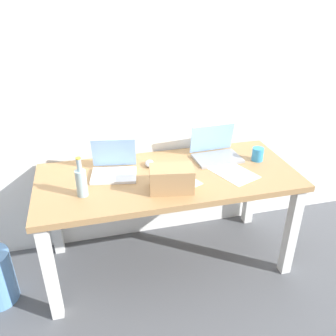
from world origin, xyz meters
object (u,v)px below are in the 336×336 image
object	(u,v)px
desk	(168,187)
laptop_left	(114,167)
computer_mouse	(150,164)
cardboard_box	(172,179)
coffee_mug	(258,154)
beer_bottle	(81,182)
laptop_right	(215,151)

from	to	relation	value
desk	laptop_left	distance (m)	0.39
laptop_left	computer_mouse	distance (m)	0.26
computer_mouse	cardboard_box	bearing A→B (deg)	-70.26
computer_mouse	coffee_mug	xyz separation A→B (m)	(0.76, -0.10, 0.03)
laptop_left	beer_bottle	xyz separation A→B (m)	(-0.21, -0.22, 0.05)
desk	computer_mouse	bearing A→B (deg)	120.86
laptop_right	desk	bearing A→B (deg)	-156.87
coffee_mug	desk	bearing A→B (deg)	-175.68
desk	cardboard_box	bearing A→B (deg)	-97.60
laptop_left	desk	bearing A→B (deg)	-16.53
desk	laptop_right	xyz separation A→B (m)	(0.40, 0.17, 0.15)
desk	cardboard_box	distance (m)	0.26
desk	laptop_left	size ratio (longest dim) A/B	5.23
beer_bottle	computer_mouse	bearing A→B (deg)	30.62
laptop_right	computer_mouse	size ratio (longest dim) A/B	3.41
laptop_right	beer_bottle	size ratio (longest dim) A/B	1.36
laptop_left	laptop_right	size ratio (longest dim) A/B	0.96
beer_bottle	laptop_right	bearing A→B (deg)	16.90
laptop_left	beer_bottle	world-z (taller)	beer_bottle
computer_mouse	laptop_left	bearing A→B (deg)	-159.53
cardboard_box	desk	bearing A→B (deg)	82.40
computer_mouse	cardboard_box	distance (m)	0.35
laptop_left	cardboard_box	world-z (taller)	laptop_left
cardboard_box	coffee_mug	bearing A→B (deg)	18.85
desk	coffee_mug	size ratio (longest dim) A/B	18.01
computer_mouse	cardboard_box	world-z (taller)	cardboard_box
laptop_right	beer_bottle	bearing A→B (deg)	-163.10
laptop_right	cardboard_box	world-z (taller)	laptop_right
coffee_mug	cardboard_box	bearing A→B (deg)	-161.15
desk	beer_bottle	xyz separation A→B (m)	(-0.55, -0.12, 0.19)
laptop_left	cardboard_box	xyz separation A→B (m)	(0.32, -0.29, 0.03)
beer_bottle	cardboard_box	distance (m)	0.53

